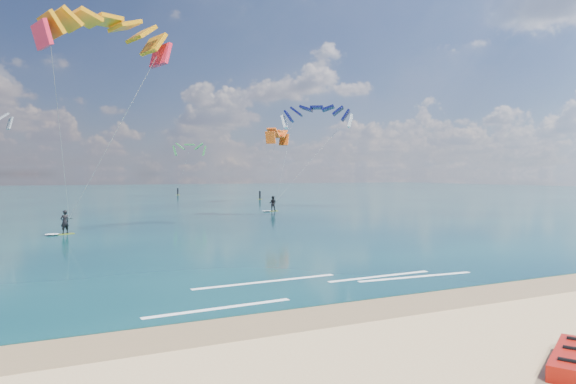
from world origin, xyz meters
The scene contains 8 objects.
ground centered at (0.00, 40.00, 0.00)m, with size 320.00×320.00×0.00m, color tan.
wet_sand_strip centered at (0.00, 3.00, 0.00)m, with size 320.00×2.40×0.01m, color brown.
sea centered at (0.00, 104.00, 0.02)m, with size 320.00×200.00×0.04m, color #082430.
packed_kite_left centered at (2.53, -3.14, 0.00)m, with size 2.82×1.19×0.43m, color #AA1209, non-canonical shape.
kitesurfer_main centered at (-5.73, 25.51, 7.80)m, with size 9.17×9.45×15.24m.
kitesurfer_far centered at (18.05, 41.96, 7.24)m, with size 11.10×6.43×13.55m.
shoreline_foam centered at (1.74, 6.68, 0.05)m, with size 14.22×3.59×0.01m.
distant_kites centered at (-10.20, 78.15, 5.94)m, with size 80.17×38.63×13.55m.
Camera 1 is at (-8.17, -10.65, 4.35)m, focal length 32.00 mm.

